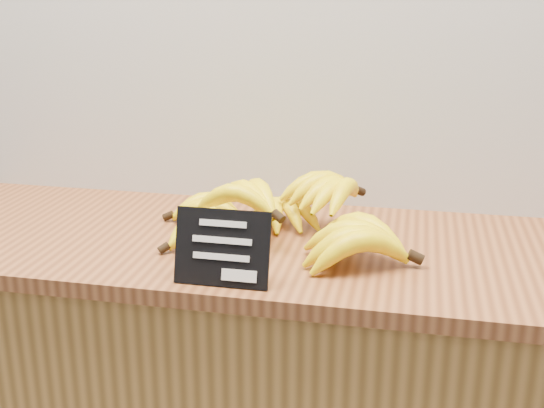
% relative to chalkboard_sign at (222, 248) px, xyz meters
% --- Properties ---
extents(counter_top, '(1.55, 0.54, 0.03)m').
position_rel_chalkboard_sign_xyz_m(counter_top, '(0.05, 0.22, -0.08)').
color(counter_top, brown).
rests_on(counter_top, counter).
extents(chalkboard_sign, '(0.16, 0.04, 0.13)m').
position_rel_chalkboard_sign_xyz_m(chalkboard_sign, '(0.00, 0.00, 0.00)').
color(chalkboard_sign, black).
rests_on(chalkboard_sign, counter_top).
extents(banana_pile, '(0.53, 0.39, 0.12)m').
position_rel_chalkboard_sign_xyz_m(banana_pile, '(0.06, 0.21, -0.01)').
color(banana_pile, '#FFEB0A').
rests_on(banana_pile, counter_top).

